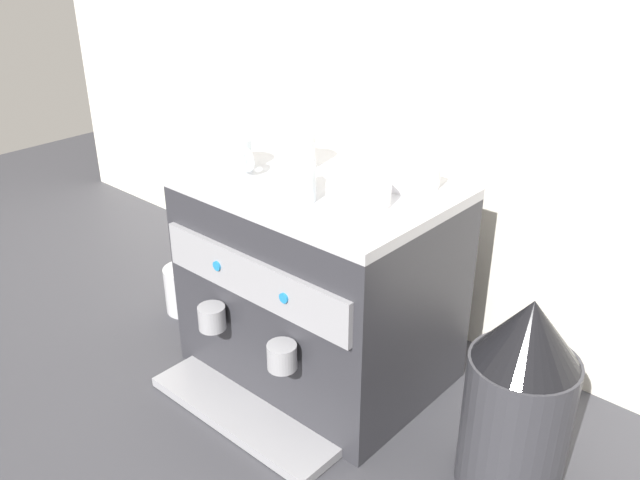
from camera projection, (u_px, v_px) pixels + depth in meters
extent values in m
plane|color=#38383D|center=(320.00, 366.00, 1.52)|extent=(4.00, 4.00, 0.00)
cube|color=silver|center=(415.00, 124.00, 1.52)|extent=(2.80, 0.03, 0.99)
cube|color=#2D2D33|center=(320.00, 285.00, 1.43)|extent=(0.52, 0.37, 0.42)
cube|color=#B7B7BC|center=(320.00, 187.00, 1.33)|extent=(0.52, 0.37, 0.02)
cube|color=#939399|center=(252.00, 280.00, 1.26)|extent=(0.48, 0.01, 0.09)
cylinder|color=#1E7AB7|center=(217.00, 266.00, 1.31)|extent=(0.02, 0.01, 0.02)
cylinder|color=#1E7AB7|center=(284.00, 298.00, 1.20)|extent=(0.02, 0.01, 0.02)
cube|color=#939399|center=(242.00, 414.00, 1.36)|extent=(0.44, 0.12, 0.02)
cylinder|color=#939399|center=(212.00, 318.00, 1.35)|extent=(0.06, 0.06, 0.05)
cylinder|color=#939399|center=(282.00, 356.00, 1.23)|extent=(0.06, 0.06, 0.05)
cylinder|color=silver|center=(233.00, 154.00, 1.38)|extent=(0.08, 0.08, 0.07)
torus|color=silver|center=(246.00, 160.00, 1.35)|extent=(0.05, 0.02, 0.05)
cylinder|color=silver|center=(294.00, 183.00, 1.23)|extent=(0.08, 0.08, 0.07)
torus|color=silver|center=(303.00, 173.00, 1.28)|extent=(0.03, 0.05, 0.05)
cylinder|color=silver|center=(296.00, 149.00, 1.39)|extent=(0.08, 0.08, 0.08)
torus|color=silver|center=(296.00, 141.00, 1.44)|extent=(0.05, 0.05, 0.06)
cylinder|color=white|center=(411.00, 175.00, 1.30)|extent=(0.11, 0.11, 0.04)
cylinder|color=white|center=(411.00, 183.00, 1.31)|extent=(0.06, 0.06, 0.01)
cylinder|color=white|center=(358.00, 193.00, 1.22)|extent=(0.12, 0.12, 0.04)
cylinder|color=white|center=(358.00, 200.00, 1.23)|extent=(0.07, 0.07, 0.01)
cylinder|color=#333338|center=(515.00, 423.00, 1.16)|extent=(0.19, 0.19, 0.26)
cone|color=black|center=(530.00, 331.00, 1.08)|extent=(0.18, 0.18, 0.11)
cylinder|color=#B7B7BC|center=(185.00, 289.00, 1.71)|extent=(0.10, 0.10, 0.12)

